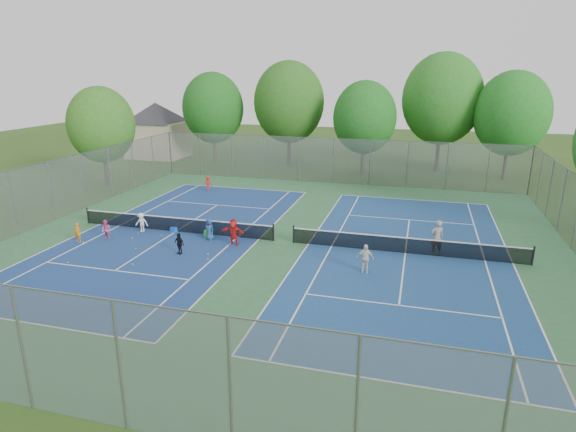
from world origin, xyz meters
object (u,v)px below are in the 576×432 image
object	(u,v)px
ball_hopper	(207,234)
instructor	(437,238)
net_right	(406,246)
net_left	(176,225)
ball_crate	(174,229)

from	to	relation	value
ball_hopper	instructor	size ratio (longest dim) A/B	0.28
net_right	instructor	world-z (taller)	instructor
net_left	net_right	world-z (taller)	same
net_right	net_left	bearing A→B (deg)	180.00
net_left	ball_crate	distance (m)	0.32
net_right	ball_crate	xyz separation A→B (m)	(-14.09, -0.07, -0.30)
ball_hopper	instructor	bearing A→B (deg)	4.08
ball_crate	net_left	bearing A→B (deg)	35.72
ball_crate	ball_hopper	bearing A→B (deg)	-13.82
net_right	ball_crate	size ratio (longest dim) A/B	35.33
net_right	ball_crate	bearing A→B (deg)	-179.73
ball_hopper	instructor	world-z (taller)	instructor
ball_hopper	ball_crate	bearing A→B (deg)	166.18
net_right	ball_crate	distance (m)	14.10
net_right	ball_hopper	size ratio (longest dim) A/B	23.46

